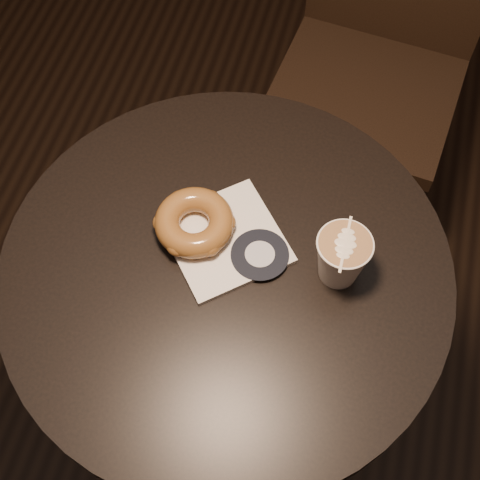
{
  "coord_description": "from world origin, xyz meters",
  "views": [
    {
      "loc": [
        0.14,
        -0.45,
        1.66
      ],
      "look_at": [
        0.01,
        0.03,
        0.79
      ],
      "focal_mm": 50.0,
      "sensor_mm": 36.0,
      "label": 1
    }
  ],
  "objects_px": {
    "pastry_bag": "(225,239)",
    "cafe_table": "(228,316)",
    "chair": "(385,27)",
    "latte_cup": "(341,258)",
    "doughnut": "(194,222)"
  },
  "relations": [
    {
      "from": "cafe_table",
      "to": "doughnut",
      "type": "relative_size",
      "value": 6.07
    },
    {
      "from": "chair",
      "to": "pastry_bag",
      "type": "relative_size",
      "value": 6.27
    },
    {
      "from": "latte_cup",
      "to": "cafe_table",
      "type": "bearing_deg",
      "value": -169.5
    },
    {
      "from": "chair",
      "to": "doughnut",
      "type": "relative_size",
      "value": 8.46
    },
    {
      "from": "doughnut",
      "to": "pastry_bag",
      "type": "bearing_deg",
      "value": -4.7
    },
    {
      "from": "cafe_table",
      "to": "doughnut",
      "type": "bearing_deg",
      "value": 143.15
    },
    {
      "from": "cafe_table",
      "to": "pastry_bag",
      "type": "xyz_separation_m",
      "value": [
        -0.01,
        0.04,
        0.2
      ]
    },
    {
      "from": "chair",
      "to": "cafe_table",
      "type": "bearing_deg",
      "value": -95.39
    },
    {
      "from": "cafe_table",
      "to": "chair",
      "type": "bearing_deg",
      "value": 77.65
    },
    {
      "from": "chair",
      "to": "latte_cup",
      "type": "relative_size",
      "value": 11.38
    },
    {
      "from": "cafe_table",
      "to": "latte_cup",
      "type": "distance_m",
      "value": 0.3
    },
    {
      "from": "latte_cup",
      "to": "doughnut",
      "type": "bearing_deg",
      "value": 176.17
    },
    {
      "from": "chair",
      "to": "doughnut",
      "type": "height_order",
      "value": "chair"
    },
    {
      "from": "cafe_table",
      "to": "latte_cup",
      "type": "relative_size",
      "value": 8.16
    },
    {
      "from": "pastry_bag",
      "to": "cafe_table",
      "type": "bearing_deg",
      "value": -114.8
    }
  ]
}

